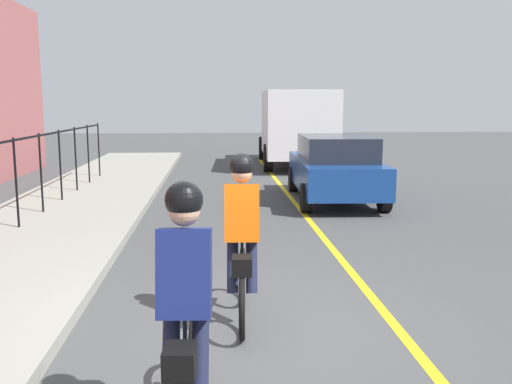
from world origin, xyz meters
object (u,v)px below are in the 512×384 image
(cyclist_lead, at_px, (186,313))
(patrol_sedan, at_px, (335,167))
(box_truck_background, at_px, (295,125))
(cyclist_follow, at_px, (242,240))

(cyclist_lead, xyz_separation_m, patrol_sedan, (9.53, -3.09, -0.09))
(cyclist_lead, bearing_deg, box_truck_background, -7.54)
(cyclist_lead, bearing_deg, cyclist_follow, -10.29)
(box_truck_background, bearing_deg, cyclist_follow, 172.16)
(cyclist_follow, xyz_separation_m, box_truck_background, (15.27, -2.76, 0.64))
(cyclist_follow, distance_m, box_truck_background, 15.53)
(patrol_sedan, xyz_separation_m, box_truck_background, (7.80, -0.16, 0.73))
(cyclist_lead, distance_m, box_truck_background, 17.64)
(cyclist_lead, relative_size, box_truck_background, 0.27)
(patrol_sedan, distance_m, box_truck_background, 7.83)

